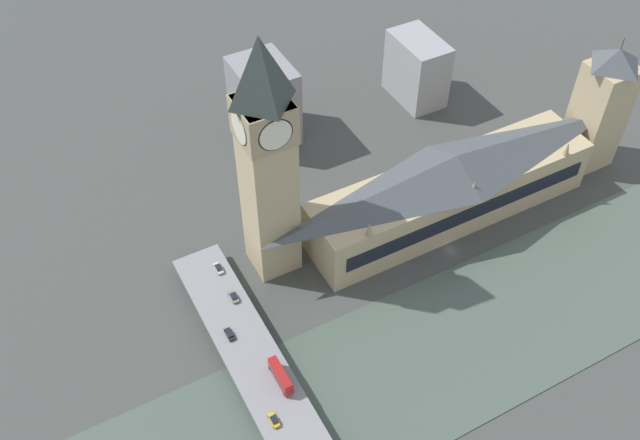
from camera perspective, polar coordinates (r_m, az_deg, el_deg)
name	(u,v)px	position (r m, az deg, el deg)	size (l,w,h in m)	color
ground_plane	(451,250)	(238.11, 10.44, -2.41)	(600.00, 600.00, 0.00)	#424442
river_water	(510,317)	(224.84, 14.97, -7.50)	(48.99, 360.00, 0.30)	#47564C
parliament_hall	(451,187)	(239.60, 10.46, 2.62)	(22.55, 100.62, 27.11)	tan
clock_tower	(267,157)	(200.16, -4.30, 5.03)	(14.86, 14.86, 83.28)	tan
victoria_tower	(600,107)	(269.64, 21.50, 8.38)	(14.82, 14.82, 51.38)	tan
road_bridge	(286,419)	(194.99, -2.72, -15.62)	(129.98, 15.32, 5.34)	slate
double_decker_bus_lead	(280,376)	(197.30, -3.18, -12.33)	(10.92, 2.59, 4.66)	red
car_northbound_lead	(230,334)	(208.26, -7.24, -9.05)	(4.48, 1.88, 1.26)	black
car_northbound_mid	(274,420)	(193.00, -3.71, -15.69)	(4.35, 1.75, 1.44)	gold
car_northbound_tail	(218,268)	(223.59, -8.14, -3.84)	(4.78, 1.81, 1.51)	silver
car_southbound_tail	(234,297)	(216.01, -6.93, -6.12)	(4.65, 1.85, 1.43)	slate
city_block_west	(264,101)	(268.83, -4.50, 9.45)	(24.43, 19.64, 30.70)	gray
city_block_center	(417,69)	(291.08, 7.75, 11.88)	(25.22, 15.41, 26.58)	#939399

